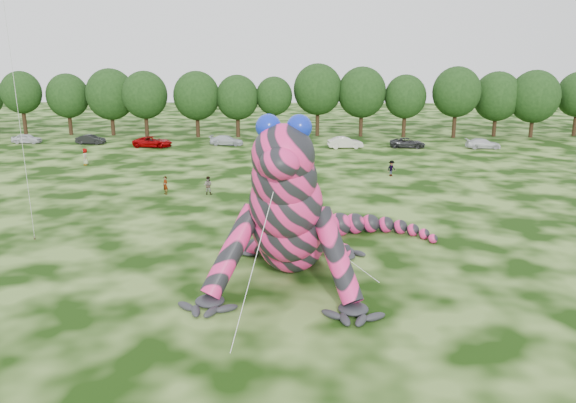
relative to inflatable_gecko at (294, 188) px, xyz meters
The scene contains 27 objects.
ground 8.26m from the inflatable_gecko, 133.37° to the right, with size 240.00×240.00×0.00m, color #16330A.
inflatable_gecko is the anchor object (origin of this frame).
tree_3 65.92m from the inflatable_gecko, 127.89° to the left, with size 5.81×5.23×9.44m, color black, non-canonical shape.
tree_4 63.75m from the inflatable_gecko, 122.67° to the left, with size 6.22×5.60×9.06m, color black, non-canonical shape.
tree_5 60.24m from the inflatable_gecko, 117.58° to the left, with size 7.16×6.44×9.80m, color black, non-canonical shape.
tree_6 56.26m from the inflatable_gecko, 113.38° to the left, with size 6.52×5.86×9.49m, color black, non-canonical shape.
tree_7 53.85m from the inflatable_gecko, 106.01° to the left, with size 6.68×6.01×9.48m, color black, non-canonical shape.
tree_8 52.71m from the inflatable_gecko, 99.82° to the left, with size 6.14×5.53×8.94m, color black, non-canonical shape.
tree_9 52.43m from the inflatable_gecko, 94.05° to the left, with size 5.27×4.74×8.68m, color black, non-canonical shape.
tree_10 53.60m from the inflatable_gecko, 87.19° to the left, with size 7.09×6.38×10.50m, color black, non-canonical shape.
tree_11 53.91m from the inflatable_gecko, 80.37° to the left, with size 7.01×6.31×10.07m, color black, non-canonical shape.
tree_12 54.85m from the inflatable_gecko, 73.86° to the left, with size 5.99×5.39×8.97m, color black, non-canonical shape.
tree_13 56.68m from the inflatable_gecko, 66.76° to the left, with size 6.83×6.15×10.13m, color black, non-canonical shape.
tree_14 60.86m from the inflatable_gecko, 61.87° to the left, with size 6.82×6.14×9.40m, color black, non-canonical shape.
tree_15 62.58m from the inflatable_gecko, 57.41° to the left, with size 7.17×6.45×9.63m, color black, non-canonical shape.
car_0 58.30m from the inflatable_gecko, 129.41° to the left, with size 1.56×3.87×1.32m, color silver.
car_1 52.71m from the inflatable_gecko, 122.20° to the left, with size 1.34×3.84×1.27m, color black.
car_2 46.41m from the inflatable_gecko, 114.27° to the left, with size 2.31×5.01×1.39m, color #920204.
car_3 45.26m from the inflatable_gecko, 102.35° to the left, with size 1.80×4.44×1.29m, color silver.
car_4 43.02m from the inflatable_gecko, 90.79° to the left, with size 1.47×3.67×1.25m, color #1A234D.
car_5 42.44m from the inflatable_gecko, 81.96° to the left, with size 1.56×4.48×1.48m, color silver.
car_6 44.96m from the inflatable_gecko, 71.79° to the left, with size 2.09×4.52×1.26m, color #29292C.
car_7 48.42m from the inflatable_gecko, 60.79° to the left, with size 1.79×4.39×1.27m, color silver.
spectator_1 18.74m from the inflatable_gecko, 114.49° to the left, with size 0.77×0.60×1.58m, color gray.
spectator_4 37.88m from the inflatable_gecko, 127.84° to the left, with size 0.89×0.58×1.81m, color gray.
spectator_2 26.58m from the inflatable_gecko, 69.53° to the left, with size 1.01×0.58×1.57m, color gray.
spectator_0 20.43m from the inflatable_gecko, 124.07° to the left, with size 0.57×0.37×1.57m, color gray.
Camera 1 is at (5.18, -24.69, 11.45)m, focal length 35.00 mm.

